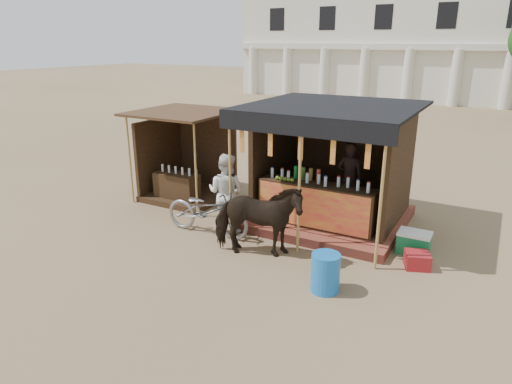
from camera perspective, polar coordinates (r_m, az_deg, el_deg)
The scene contains 10 objects.
ground at distance 8.71m, azimuth -5.19°, elevation -9.82°, with size 120.00×120.00×0.00m, color #846B4C.
main_stall at distance 10.69m, azimuth 9.40°, elevation 1.39°, with size 3.60×3.61×2.78m.
secondary_stall at distance 12.60m, azimuth -9.04°, elevation 3.20°, with size 2.40×2.40×2.38m.
cow at distance 8.96m, azimuth 0.16°, elevation -3.53°, with size 0.82×1.81×1.52m, color black.
motorbike at distance 10.12m, azimuth -6.13°, elevation -2.36°, with size 0.72×2.05×1.08m, color gray.
bystander at distance 10.19m, azimuth -3.78°, elevation -0.07°, with size 0.86×0.67×1.77m, color silver.
blue_barrel at distance 7.99m, azimuth 8.66°, elevation -9.93°, with size 0.50×0.50×0.69m, color blue.
red_crate at distance 9.27m, azimuth 19.50°, elevation -8.03°, with size 0.45×0.43×0.30m, color maroon.
cooler at distance 9.80m, azimuth 19.14°, elevation -5.99°, with size 0.64×0.44×0.46m.
background_building at distance 36.81m, azimuth 19.96°, elevation 17.19°, with size 26.00×7.45×8.18m.
Camera 1 is at (4.38, -6.30, 4.11)m, focal length 32.00 mm.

